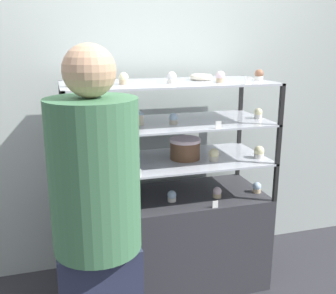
{
  "coord_description": "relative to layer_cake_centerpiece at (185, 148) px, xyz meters",
  "views": [
    {
      "loc": [
        -0.67,
        -2.31,
        1.64
      ],
      "look_at": [
        0.0,
        0.0,
        0.98
      ],
      "focal_mm": 42.0,
      "sensor_mm": 36.0,
      "label": 1
    }
  ],
  "objects": [
    {
      "name": "display_base",
      "position": [
        -0.11,
        -0.0,
        -0.64
      ],
      "size": [
        1.28,
        0.56,
        0.65
      ],
      "color": "#333338",
      "rests_on": "ground_plane"
    },
    {
      "name": "cupcake_0",
      "position": [
        -0.7,
        -0.13,
        -0.28
      ],
      "size": [
        0.06,
        0.06,
        0.07
      ],
      "color": "#CCB28C",
      "rests_on": "display_base"
    },
    {
      "name": "cupcake_3",
      "position": [
        0.19,
        -0.11,
        -0.28
      ],
      "size": [
        0.06,
        0.06,
        0.07
      ],
      "color": "#CCB28C",
      "rests_on": "display_base"
    },
    {
      "name": "cupcake_13",
      "position": [
        -0.39,
        -0.05,
        0.46
      ],
      "size": [
        0.06,
        0.06,
        0.07
      ],
      "color": "#CCB28C",
      "rests_on": "display_riser_upper"
    },
    {
      "name": "cupcake_1",
      "position": [
        -0.41,
        -0.15,
        -0.28
      ],
      "size": [
        0.06,
        0.06,
        0.07
      ],
      "color": "white",
      "rests_on": "display_base"
    },
    {
      "name": "price_tag_2",
      "position": [
        0.11,
        -0.26,
        0.2
      ],
      "size": [
        0.04,
        0.0,
        0.04
      ],
      "color": "white",
      "rests_on": "display_riser_middle"
    },
    {
      "name": "cupcake_6",
      "position": [
        -0.41,
        -0.1,
        -0.03
      ],
      "size": [
        0.07,
        0.07,
        0.08
      ],
      "color": "#CCB28C",
      "rests_on": "display_riser_lower"
    },
    {
      "name": "price_tag_0",
      "position": [
        0.11,
        -0.26,
        -0.29
      ],
      "size": [
        0.04,
        0.0,
        0.04
      ],
      "color": "white",
      "rests_on": "display_base"
    },
    {
      "name": "cupcake_8",
      "position": [
        0.47,
        -0.12,
        -0.03
      ],
      "size": [
        0.07,
        0.07,
        0.08
      ],
      "color": "white",
      "rests_on": "display_riser_lower"
    },
    {
      "name": "cupcake_9",
      "position": [
        -0.7,
        -0.06,
        0.21
      ],
      "size": [
        0.05,
        0.05,
        0.07
      ],
      "color": "beige",
      "rests_on": "display_riser_middle"
    },
    {
      "name": "price_tag_1",
      "position": [
        -0.36,
        -0.26,
        -0.05
      ],
      "size": [
        0.04,
        0.0,
        0.04
      ],
      "color": "white",
      "rests_on": "display_riser_lower"
    },
    {
      "name": "customer_figure",
      "position": [
        -0.65,
        -0.73,
        -0.09
      ],
      "size": [
        0.38,
        0.38,
        1.63
      ],
      "color": "#282D47",
      "rests_on": "ground_plane"
    },
    {
      "name": "cupcake_16",
      "position": [
        0.47,
        -0.05,
        0.46
      ],
      "size": [
        0.06,
        0.06,
        0.07
      ],
      "color": "white",
      "rests_on": "display_riser_upper"
    },
    {
      "name": "donut_glazed",
      "position": [
        0.13,
        0.07,
        0.45
      ],
      "size": [
        0.14,
        0.14,
        0.04
      ],
      "color": "#EFE5CC",
      "rests_on": "display_riser_upper"
    },
    {
      "name": "cupcake_14",
      "position": [
        -0.12,
        -0.08,
        0.46
      ],
      "size": [
        0.06,
        0.06,
        0.07
      ],
      "color": "white",
      "rests_on": "display_riser_upper"
    },
    {
      "name": "display_riser_lower",
      "position": [
        -0.11,
        -0.0,
        -0.08
      ],
      "size": [
        1.28,
        0.56,
        0.25
      ],
      "color": "black",
      "rests_on": "display_base"
    },
    {
      "name": "layer_cake_centerpiece",
      "position": [
        0.0,
        0.0,
        0.0
      ],
      "size": [
        0.2,
        0.2,
        0.13
      ],
      "color": "brown",
      "rests_on": "display_riser_lower"
    },
    {
      "name": "cupcake_11",
      "position": [
        0.48,
        -0.05,
        0.21
      ],
      "size": [
        0.05,
        0.05,
        0.07
      ],
      "color": "white",
      "rests_on": "display_riser_middle"
    },
    {
      "name": "sheet_cake_frosted",
      "position": [
        -0.4,
        0.01,
        0.22
      ],
      "size": [
        0.24,
        0.13,
        0.07
      ],
      "color": "beige",
      "rests_on": "display_riser_middle"
    },
    {
      "name": "display_riser_middle",
      "position": [
        -0.11,
        -0.0,
        0.17
      ],
      "size": [
        1.28,
        0.56,
        0.25
      ],
      "color": "black",
      "rests_on": "display_riser_lower"
    },
    {
      "name": "cupcake_12",
      "position": [
        -0.7,
        -0.09,
        0.46
      ],
      "size": [
        0.06,
        0.06,
        0.07
      ],
      "color": "beige",
      "rests_on": "display_riser_upper"
    },
    {
      "name": "back_wall",
      "position": [
        -0.11,
        0.42,
        0.34
      ],
      "size": [
        8.0,
        0.05,
        2.6
      ],
      "color": "#A8B2AD",
      "rests_on": "ground_plane"
    },
    {
      "name": "display_riser_upper",
      "position": [
        -0.11,
        -0.0,
        0.41
      ],
      "size": [
        1.28,
        0.56,
        0.25
      ],
      "color": "black",
      "rests_on": "display_riser_middle"
    },
    {
      "name": "cupcake_2",
      "position": [
        -0.11,
        -0.09,
        -0.28
      ],
      "size": [
        0.06,
        0.06,
        0.07
      ],
      "color": "white",
      "rests_on": "display_base"
    },
    {
      "name": "cupcake_15",
      "position": [
        0.18,
        -0.11,
        0.46
      ],
      "size": [
        0.06,
        0.06,
        0.07
      ],
      "color": "#CCB28C",
      "rests_on": "display_riser_upper"
    },
    {
      "name": "cupcake_5",
      "position": [
        -0.71,
        -0.09,
        -0.03
      ],
      "size": [
        0.07,
        0.07,
        0.08
      ],
      "color": "beige",
      "rests_on": "display_riser_lower"
    },
    {
      "name": "cupcake_7",
      "position": [
        0.16,
        -0.09,
        -0.03
      ],
      "size": [
        0.07,
        0.07,
        0.08
      ],
      "color": "beige",
      "rests_on": "display_riser_lower"
    },
    {
      "name": "ground_plane",
      "position": [
        -0.11,
        -0.0,
        -0.96
      ],
      "size": [
        20.0,
        20.0,
        0.0
      ],
      "primitive_type": "plane",
      "color": "#2D2D33"
    },
    {
      "name": "cupcake_10",
      "position": [
        -0.1,
        -0.07,
        0.21
      ],
      "size": [
        0.05,
        0.05,
        0.07
      ],
      "color": "beige",
      "rests_on": "display_riser_middle"
    },
    {
      "name": "cupcake_4",
      "position": [
        0.48,
        -0.11,
        -0.28
      ],
      "size": [
        0.06,
        0.06,
        0.07
      ],
      "color": "#CCB28C",
      "rests_on": "display_base"
    },
    {
      "name": "price_tag_3",
      "position": [
        0.29,
        -0.26,
        0.45
      ],
      "size": [
        0.04,
        0.0,
        0.04
      ],
      "color": "white",
      "rests_on": "display_riser_upper"
    }
  ]
}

